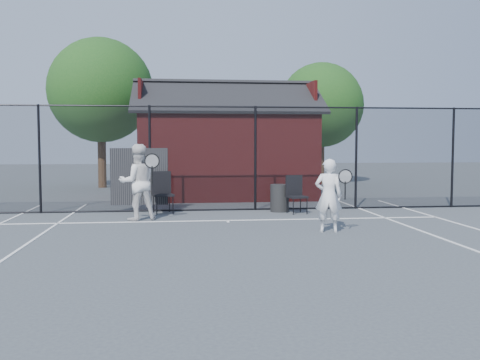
{
  "coord_description": "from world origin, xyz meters",
  "views": [
    {
      "loc": [
        -1.2,
        -10.22,
        1.95
      ],
      "look_at": [
        0.19,
        1.85,
        1.1
      ],
      "focal_mm": 40.0,
      "sensor_mm": 36.0,
      "label": 1
    }
  ],
  "objects": [
    {
      "name": "fence",
      "position": [
        -0.3,
        5.0,
        1.45
      ],
      "size": [
        22.04,
        3.0,
        3.0
      ],
      "color": "black",
      "rests_on": "ground"
    },
    {
      "name": "chair_left",
      "position": [
        -1.63,
        4.6,
        0.56
      ],
      "size": [
        0.66,
        0.67,
        1.12
      ],
      "primitive_type": "cube",
      "rotation": [
        0.0,
        0.0,
        0.24
      ],
      "color": "black",
      "rests_on": "ground"
    },
    {
      "name": "player_back",
      "position": [
        -2.23,
        3.36,
        0.96
      ],
      "size": [
        1.12,
        0.95,
        1.91
      ],
      "color": "white",
      "rests_on": "ground"
    },
    {
      "name": "ground",
      "position": [
        0.0,
        0.0,
        0.0
      ],
      "size": [
        80.0,
        80.0,
        0.0
      ],
      "primitive_type": "plane",
      "color": "#42474C",
      "rests_on": "ground"
    },
    {
      "name": "clubhouse",
      "position": [
        0.5,
        9.0,
        1.61
      ],
      "size": [
        6.5,
        4.36,
        4.19
      ],
      "color": "maroon",
      "rests_on": "ground"
    },
    {
      "name": "court_lines",
      "position": [
        0.0,
        -1.32,
        0.01
      ],
      "size": [
        11.02,
        18.0,
        0.01
      ],
      "color": "white",
      "rests_on": "ground"
    },
    {
      "name": "tree_left",
      "position": [
        -4.5,
        13.5,
        4.19
      ],
      "size": [
        4.48,
        4.48,
        6.44
      ],
      "color": "#361E15",
      "rests_on": "ground"
    },
    {
      "name": "tree_right",
      "position": [
        5.5,
        14.5,
        3.71
      ],
      "size": [
        3.97,
        3.97,
        5.7
      ],
      "color": "#361E15",
      "rests_on": "ground"
    },
    {
      "name": "player_front",
      "position": [
        2.04,
        1.02,
        0.8
      ],
      "size": [
        0.76,
        0.6,
        1.6
      ],
      "color": "white",
      "rests_on": "ground"
    },
    {
      "name": "chair_right",
      "position": [
        2.03,
        4.1,
        0.51
      ],
      "size": [
        0.59,
        0.61,
        1.03
      ],
      "primitive_type": "cube",
      "rotation": [
        0.0,
        0.0,
        0.22
      ],
      "color": "black",
      "rests_on": "ground"
    },
    {
      "name": "waste_bin",
      "position": [
        1.64,
        4.6,
        0.39
      ],
      "size": [
        0.57,
        0.57,
        0.77
      ],
      "primitive_type": "cylinder",
      "rotation": [
        0.0,
        0.0,
        -0.09
      ],
      "color": "black",
      "rests_on": "ground"
    }
  ]
}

